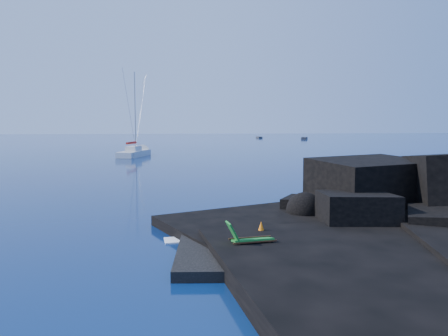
# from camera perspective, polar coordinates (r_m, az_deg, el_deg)

# --- Properties ---
(ground) EXTENTS (400.00, 400.00, 0.00)m
(ground) POSITION_cam_1_polar(r_m,az_deg,el_deg) (15.45, -6.90, -12.11)
(ground) COLOR #031033
(ground) RESTS_ON ground
(beach) EXTENTS (9.08, 6.86, 0.70)m
(beach) POSITION_cam_1_polar(r_m,az_deg,el_deg) (16.57, 9.14, -10.90)
(beach) COLOR black
(beach) RESTS_ON ground
(surf_foam) EXTENTS (10.00, 8.00, 0.06)m
(surf_foam) POSITION_cam_1_polar(r_m,az_deg,el_deg) (20.89, 6.93, -7.36)
(surf_foam) COLOR white
(surf_foam) RESTS_ON ground
(sailboat) EXTENTS (5.49, 12.03, 12.36)m
(sailboat) POSITION_cam_1_polar(r_m,az_deg,el_deg) (65.30, -11.57, 1.49)
(sailboat) COLOR silver
(sailboat) RESTS_ON ground
(deck_chair) EXTENTS (1.71, 0.92, 1.12)m
(deck_chair) POSITION_cam_1_polar(r_m,az_deg,el_deg) (15.44, 3.75, -8.57)
(deck_chair) COLOR #197225
(deck_chair) RESTS_ON beach
(towel) EXTENTS (1.94, 1.03, 0.05)m
(towel) POSITION_cam_1_polar(r_m,az_deg,el_deg) (17.19, 9.36, -8.99)
(towel) COLOR silver
(towel) RESTS_ON beach
(sunbather) EXTENTS (1.67, 0.53, 0.22)m
(sunbather) POSITION_cam_1_polar(r_m,az_deg,el_deg) (17.15, 9.37, -8.56)
(sunbather) COLOR tan
(sunbather) RESTS_ON towel
(marker_cone) EXTENTS (0.54, 0.54, 0.62)m
(marker_cone) POSITION_cam_1_polar(r_m,az_deg,el_deg) (17.13, 4.87, -7.99)
(marker_cone) COLOR orange
(marker_cone) RESTS_ON beach
(distant_boat_a) EXTENTS (1.50, 4.02, 0.53)m
(distant_boat_a) POSITION_cam_1_polar(r_m,az_deg,el_deg) (147.39, 4.61, 3.90)
(distant_boat_a) COLOR #2A2B30
(distant_boat_a) RESTS_ON ground
(distant_boat_b) EXTENTS (3.41, 5.19, 0.66)m
(distant_boat_b) POSITION_cam_1_polar(r_m,az_deg,el_deg) (139.45, 10.45, 3.72)
(distant_boat_b) COLOR #27272C
(distant_boat_b) RESTS_ON ground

